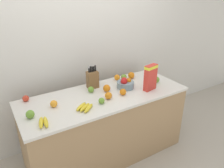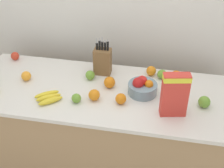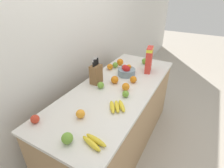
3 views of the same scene
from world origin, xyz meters
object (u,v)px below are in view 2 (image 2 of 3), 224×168
Objects in this scene: knife_block at (103,61)px; orange_front_left at (94,95)px; fruit_bowl at (142,87)px; apple_leftmost at (162,74)px; apple_rightmost at (15,56)px; orange_near_bowl at (176,76)px; orange_by_cereal at (26,76)px; cereal_box at (175,93)px; apple_near_bananas at (90,75)px; orange_mid_left at (110,82)px; orange_back_center at (121,99)px; apple_rear at (204,102)px; orange_mid_right at (151,71)px; apple_middle at (76,98)px; banana_bunch_left at (49,97)px.

knife_block is 3.92× the size of orange_front_left.
apple_leftmost is (0.13, 0.22, -0.02)m from fruit_bowl.
orange_near_bowl is (1.37, -0.07, 0.01)m from apple_rightmost.
orange_by_cereal is at bearing -159.16° from knife_block.
orange_by_cereal is at bearing -167.73° from apple_leftmost.
cereal_box reaches higher than orange_by_cereal.
orange_front_left reaches higher than apple_near_bananas.
knife_block is at bearing 116.71° from orange_mid_left.
orange_mid_left is (-0.38, -0.20, 0.01)m from apple_leftmost.
orange_back_center reaches higher than apple_near_bananas.
apple_rear is 0.52m from orange_mid_right.
fruit_bowl is 0.26m from apple_leftmost.
apple_leftmost is (0.47, 0.01, -0.07)m from knife_block.
apple_middle is at bearing 168.31° from cereal_box.
orange_by_cereal reaches higher than apple_rightmost.
orange_by_cereal is at bearing 176.71° from apple_rear.
apple_leftmost is 0.43m from orange_mid_left.
fruit_bowl is 0.91m from orange_by_cereal.
orange_mid_right is at bearing 15.15° from orange_by_cereal.
apple_rightmost is 0.85× the size of apple_rear.
orange_front_left reaches higher than orange_back_center.
apple_rear is at bearing 17.57° from cereal_box.
apple_rightmost is 0.91m from orange_front_left.
apple_rear is at bearing 6.81° from banana_bunch_left.
fruit_bowl is 2.84× the size of apple_leftmost.
orange_front_left is (0.58, -0.14, 0.00)m from orange_by_cereal.
cereal_box is 0.42m from orange_near_bowl.
fruit_bowl is 0.36m from orange_front_left.
apple_rightmost is 0.81× the size of orange_mid_left.
orange_mid_left is at bearing 143.01° from cereal_box.
knife_block is 0.48m from apple_leftmost.
apple_middle is 0.78× the size of orange_mid_left.
apple_leftmost is 0.71m from apple_middle.
orange_by_cereal is at bearing 157.10° from apple_middle.
apple_leftmost is 0.56m from apple_near_bananas.
fruit_bowl is at bearing -13.77° from apple_rightmost.
orange_front_left is (0.80, -0.42, 0.01)m from apple_rightmost.
orange_front_left is (0.02, -0.36, -0.07)m from knife_block.
apple_near_bananas is 0.82× the size of orange_near_bowl.
orange_back_center reaches higher than orange_by_cereal.
apple_near_bananas is 0.95× the size of orange_back_center.
orange_mid_right is 0.37m from orange_mid_left.
apple_leftmost is 0.97× the size of orange_back_center.
fruit_bowl reaches higher than apple_rightmost.
knife_block reaches higher than banana_bunch_left.
orange_near_bowl is at bearing 76.33° from cereal_box.
apple_leftmost is 1.10× the size of apple_middle.
apple_rightmost is 0.83m from apple_middle.
knife_block reaches higher than orange_front_left.
apple_leftmost is at bearing 135.41° from apple_rear.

